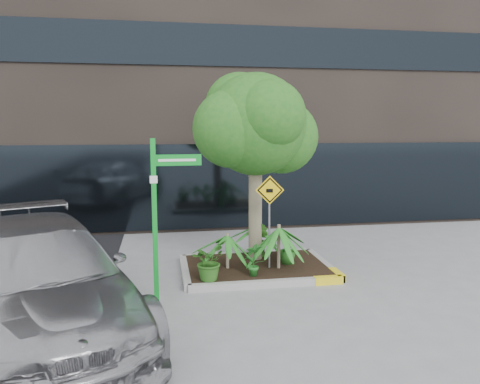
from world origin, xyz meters
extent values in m
plane|color=gray|center=(0.00, 0.00, 0.00)|extent=(80.00, 80.00, 0.00)
cube|color=#2D2621|center=(0.50, 8.50, 7.50)|extent=(18.00, 8.00, 15.00)
cube|color=#9E9E99|center=(0.20, 1.40, 0.07)|extent=(3.20, 0.15, 0.15)
cube|color=#9E9E99|center=(0.20, -0.80, 0.07)|extent=(3.20, 0.15, 0.15)
cube|color=#9E9E99|center=(-1.40, 0.30, 0.07)|extent=(0.15, 2.20, 0.15)
cube|color=#9E9E99|center=(1.80, 0.30, 0.07)|extent=(0.15, 2.20, 0.15)
cube|color=yellow|center=(1.50, -0.80, 0.07)|extent=(0.60, 0.17, 0.15)
cube|color=black|center=(0.20, 0.30, 0.12)|extent=(3.05, 2.05, 0.06)
cylinder|color=gray|center=(0.27, 0.80, 1.45)|extent=(0.31, 0.31, 2.89)
cylinder|color=gray|center=(0.37, 0.80, 2.51)|extent=(0.55, 0.15, 0.94)
sphere|color=#1F621C|center=(0.27, 0.80, 3.28)|extent=(2.32, 2.32, 2.32)
sphere|color=#1F621C|center=(0.95, 1.08, 2.99)|extent=(1.74, 1.74, 1.74)
sphere|color=#1F621C|center=(-0.30, 0.60, 3.18)|extent=(1.74, 1.74, 1.74)
sphere|color=#1F621C|center=(0.47, 0.22, 3.47)|extent=(1.54, 1.54, 1.54)
sphere|color=#1F621C|center=(-0.02, 1.28, 3.67)|extent=(1.64, 1.64, 1.64)
cylinder|color=gray|center=(0.64, -0.01, 0.64)|extent=(0.07, 0.07, 0.97)
cylinder|color=gray|center=(-0.47, 0.16, 0.54)|extent=(0.07, 0.07, 0.78)
cylinder|color=gray|center=(0.41, 1.04, 0.55)|extent=(0.07, 0.07, 0.80)
imported|color=#A1A0A4|center=(-3.80, -2.13, 0.86)|extent=(4.50, 6.41, 1.72)
imported|color=#295D1A|center=(-0.96, -0.55, 0.55)|extent=(0.99, 0.99, 0.79)
imported|color=#26651E|center=(0.92, 0.29, 0.51)|extent=(0.46, 0.46, 0.72)
imported|color=#216C22|center=(-0.01, -0.47, 0.51)|extent=(0.47, 0.47, 0.72)
imported|color=#2C641D|center=(0.41, 0.88, 0.58)|extent=(0.63, 0.63, 0.85)
cube|color=#0D9726|center=(-2.00, -1.50, 1.52)|extent=(0.09, 0.09, 3.04)
cube|color=#0D9726|center=(-1.59, -1.48, 2.66)|extent=(0.85, 0.06, 0.20)
cube|color=#0D9726|center=(-2.02, -1.09, 2.88)|extent=(0.06, 0.85, 0.20)
cube|color=white|center=(-1.59, -1.50, 2.66)|extent=(0.65, 0.03, 0.04)
cube|color=white|center=(-2.03, -1.09, 2.88)|extent=(0.03, 0.65, 0.04)
cube|color=white|center=(-2.00, -1.55, 2.34)|extent=(0.13, 0.01, 0.13)
cylinder|color=slate|center=(0.44, 0.08, 1.09)|extent=(0.06, 0.19, 1.87)
cube|color=yellow|center=(0.44, 0.06, 1.87)|extent=(0.62, 0.09, 0.63)
cube|color=black|center=(0.44, 0.05, 1.87)|extent=(0.55, 0.06, 0.56)
cube|color=yellow|center=(0.44, 0.05, 1.87)|extent=(0.47, 0.05, 0.47)
cube|color=black|center=(0.43, 0.04, 1.86)|extent=(0.15, 0.02, 0.08)
camera|label=1|loc=(-1.88, -9.68, 3.27)|focal=35.00mm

